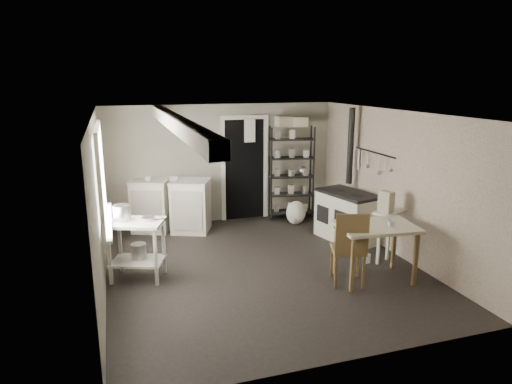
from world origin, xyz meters
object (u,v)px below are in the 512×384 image
object	(u,v)px
work_table	(375,254)
flour_sack	(296,212)
stockpot	(122,214)
base_cabinets	(171,207)
stove	(347,216)
prep_table	(137,252)
shelf_rack	(291,172)
chair	(348,250)

from	to	relation	value
work_table	flour_sack	bearing A→B (deg)	91.79
stockpot	work_table	size ratio (longest dim) A/B	0.25
base_cabinets	stove	bearing A→B (deg)	-4.84
prep_table	stove	size ratio (longest dim) A/B	0.78
stove	work_table	xyz separation A→B (m)	(-0.42, -1.58, -0.06)
stockpot	stove	world-z (taller)	stockpot
shelf_rack	stove	bearing A→B (deg)	-62.27
stockpot	flour_sack	world-z (taller)	stockpot
prep_table	chair	world-z (taller)	chair
shelf_rack	chair	world-z (taller)	shelf_rack
stockpot	work_table	distance (m)	3.57
stove	work_table	world-z (taller)	stove
chair	flour_sack	size ratio (longest dim) A/B	2.29
prep_table	base_cabinets	xyz separation A→B (m)	(0.73, 1.99, 0.06)
base_cabinets	chair	xyz separation A→B (m)	(2.02, -3.01, 0.02)
work_table	base_cabinets	bearing A→B (deg)	128.78
base_cabinets	flour_sack	size ratio (longest dim) A/B	3.17
chair	flour_sack	xyz separation A→B (m)	(0.33, 2.65, -0.24)
stove	stockpot	bearing A→B (deg)	172.66
shelf_rack	flour_sack	distance (m)	0.85
base_cabinets	stove	xyz separation A→B (m)	(2.86, -1.45, -0.02)
stove	chair	world-z (taller)	chair
prep_table	stove	world-z (taller)	stove
chair	prep_table	bearing A→B (deg)	178.00
work_table	stove	bearing A→B (deg)	74.98
shelf_rack	stove	xyz separation A→B (m)	(0.43, -1.55, -0.51)
chair	stove	bearing A→B (deg)	80.14
prep_table	chair	distance (m)	2.94
stove	prep_table	bearing A→B (deg)	174.64
stockpot	stove	xyz separation A→B (m)	(3.76, 0.43, -0.50)
work_table	chair	distance (m)	0.42
base_cabinets	work_table	bearing A→B (deg)	-29.17
shelf_rack	chair	distance (m)	3.17
prep_table	base_cabinets	world-z (taller)	base_cabinets
prep_table	shelf_rack	xyz separation A→B (m)	(3.16, 2.09, 0.55)
shelf_rack	flour_sack	bearing A→B (deg)	-87.05
shelf_rack	work_table	world-z (taller)	shelf_rack
work_table	prep_table	bearing A→B (deg)	161.84
stockpot	shelf_rack	size ratio (longest dim) A/B	0.14
prep_table	stove	xyz separation A→B (m)	(3.59, 0.54, 0.04)
prep_table	stockpot	size ratio (longest dim) A/B	3.29
base_cabinets	work_table	xyz separation A→B (m)	(2.43, -3.03, -0.08)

